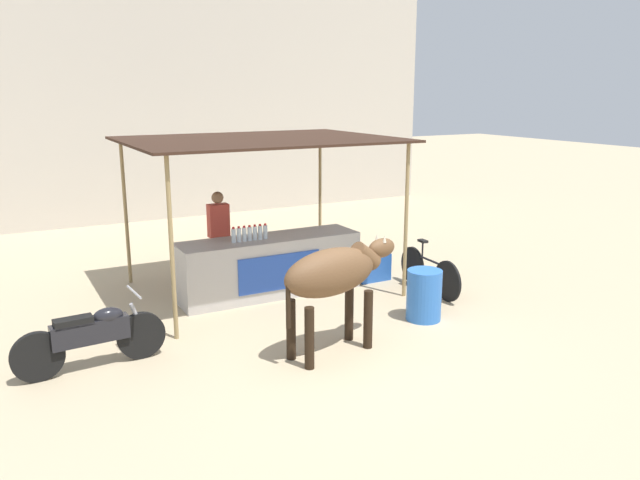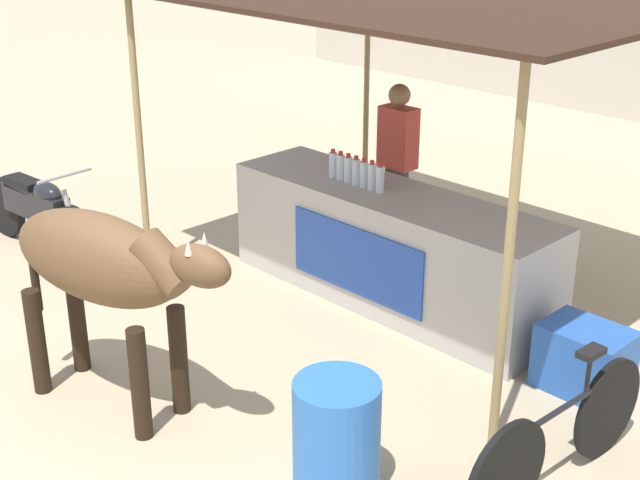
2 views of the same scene
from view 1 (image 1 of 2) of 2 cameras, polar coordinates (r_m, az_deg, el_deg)
name	(u,v)px [view 1 (image 1 of 2)]	position (r m, az deg, el deg)	size (l,w,h in m)	color
ground_plane	(336,339)	(8.55, 1.48, -9.06)	(60.00, 60.00, 0.00)	tan
building_wall_far	(151,88)	(16.68, -15.18, 13.23)	(16.00, 0.50, 6.64)	beige
stall_counter	(269,266)	(10.25, -4.65, -2.38)	(3.00, 0.82, 0.96)	#B2ADA8
stall_awning	(259,144)	(10.17, -5.56, 8.69)	(4.20, 3.20, 2.53)	#382319
water_bottle_row	(250,233)	(9.93, -6.45, 0.60)	(0.61, 0.07, 0.25)	silver
vendor_behind_counter	(219,239)	(10.63, -9.21, 0.13)	(0.34, 0.22, 1.65)	#383842
cooler_box	(370,266)	(11.11, 4.63, -2.40)	(0.60, 0.44, 0.48)	blue
water_barrel	(424,295)	(9.25, 9.49, -4.99)	(0.51, 0.51, 0.75)	blue
cow	(334,275)	(7.82, 1.33, -3.21)	(1.85, 0.79, 1.44)	brown
motorcycle_parked	(93,335)	(8.02, -20.08, -8.19)	(1.80, 0.55, 0.90)	black
bicycle_leaning	(429,272)	(10.50, 9.95, -2.89)	(0.13, 1.66, 0.85)	black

